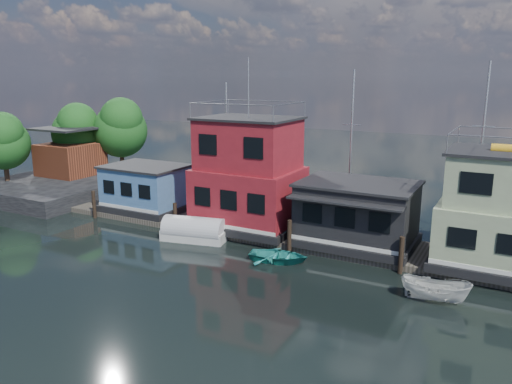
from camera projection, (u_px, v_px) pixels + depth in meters
The scene contains 11 objects.
ground at pixel (284, 332), 22.16m from camera, with size 160.00×160.00×0.00m, color black.
dock at pixel (363, 247), 32.39m from camera, with size 48.00×5.00×0.40m, color #595147.
houseboat_blue at pixel (146, 188), 40.24m from camera, with size 6.40×4.90×3.66m.
houseboat_red at pixel (249, 176), 35.42m from camera, with size 7.40×5.90×11.86m.
houseboat_dark at pixel (357, 213), 32.09m from camera, with size 7.40×6.10×4.06m.
pilings at pixel (345, 246), 29.94m from camera, with size 42.28×0.28×2.20m.
background_masts at pixel (460, 158), 34.10m from camera, with size 36.40×0.16×12.00m.
shore at pixel (71, 153), 49.08m from camera, with size 12.40×15.72×8.24m.
dinghy_teal at pixel (278, 256), 30.36m from camera, with size 2.56×3.59×0.74m, color teal.
motorboat at pixel (435, 290), 24.87m from camera, with size 1.28×3.40×1.31m, color silver.
tarp_runabout at pixel (194, 231), 34.19m from camera, with size 4.67×2.64×1.79m.
Camera 1 is at (8.44, -18.32, 11.15)m, focal length 35.00 mm.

